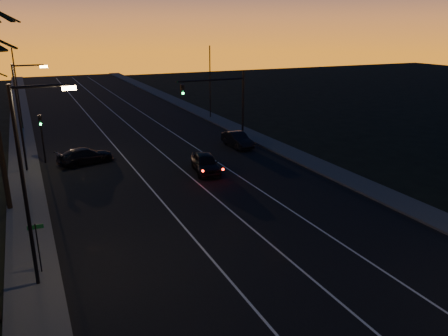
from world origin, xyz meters
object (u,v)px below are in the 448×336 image
signal_mast (222,95)px  lead_car (205,163)px  cross_car (86,156)px  right_car (237,140)px

signal_mast → lead_car: signal_mast is taller
signal_mast → lead_car: bearing=-122.3°
signal_mast → cross_car: signal_mast is taller
lead_car → right_car: lead_car is taller
right_car → cross_car: 14.19m
signal_mast → right_car: size_ratio=1.62×
signal_mast → right_car: bearing=-72.3°
lead_car → right_car: 8.31m
right_car → cross_car: bearing=178.2°
lead_car → right_car: (5.81, 5.94, -0.05)m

